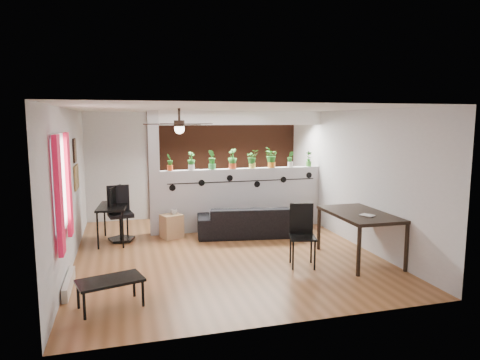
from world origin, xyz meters
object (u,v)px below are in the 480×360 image
object	(u,v)px
sofa	(249,221)
computer_desk	(113,209)
potted_plant_4	(252,158)
potted_plant_6	(290,159)
dining_table	(360,218)
potted_plant_5	(272,157)
potted_plant_7	(309,158)
potted_plant_0	(170,162)
office_chair	(120,217)
cube_shelf	(172,226)
ceiling_fan	(179,126)
coffee_table	(110,282)
potted_plant_1	(191,160)
potted_plant_3	(232,158)
folding_chair	(302,229)
cup	(174,212)
potted_plant_2	(212,159)

from	to	relation	value
sofa	computer_desk	world-z (taller)	computer_desk
potted_plant_4	potted_plant_6	distance (m)	0.90
potted_plant_6	sofa	size ratio (longest dim) A/B	0.17
potted_plant_4	dining_table	world-z (taller)	potted_plant_4
potted_plant_5	potted_plant_7	size ratio (longest dim) A/B	1.28
potted_plant_0	dining_table	distance (m)	4.01
office_chair	dining_table	size ratio (longest dim) A/B	0.70
potted_plant_6	office_chair	size ratio (longest dim) A/B	0.33
potted_plant_6	cube_shelf	distance (m)	3.05
ceiling_fan	office_chair	xyz separation A→B (m)	(-1.02, 1.52, -1.84)
potted_plant_7	coffee_table	distance (m)	5.67
potted_plant_7	cube_shelf	size ratio (longest dim) A/B	0.73
cube_shelf	coffee_table	world-z (taller)	cube_shelf
dining_table	potted_plant_0	bearing A→B (deg)	138.50
potted_plant_5	potted_plant_4	bearing A→B (deg)	180.00
potted_plant_1	office_chair	distance (m)	1.86
potted_plant_6	potted_plant_1	bearing A→B (deg)	-180.00
ceiling_fan	cube_shelf	world-z (taller)	ceiling_fan
potted_plant_3	potted_plant_6	xyz separation A→B (m)	(1.35, 0.00, -0.04)
potted_plant_0	sofa	distance (m)	2.08
potted_plant_0	potted_plant_7	bearing A→B (deg)	0.00
potted_plant_7	coffee_table	world-z (taller)	potted_plant_7
potted_plant_0	potted_plant_3	size ratio (longest dim) A/B	0.82
office_chair	folding_chair	distance (m)	3.73
cup	folding_chair	size ratio (longest dim) A/B	0.13
potted_plant_4	folding_chair	bearing A→B (deg)	-88.36
potted_plant_7	sofa	bearing A→B (deg)	-159.76
ceiling_fan	dining_table	world-z (taller)	ceiling_fan
cup	office_chair	distance (m)	1.07
potted_plant_1	coffee_table	size ratio (longest dim) A/B	0.43
dining_table	coffee_table	bearing A→B (deg)	-168.11
ceiling_fan	coffee_table	xyz separation A→B (m)	(-1.14, -1.67, -1.98)
ceiling_fan	coffee_table	distance (m)	2.83
potted_plant_4	sofa	bearing A→B (deg)	-112.38
office_chair	potted_plant_6	bearing A→B (deg)	4.20
cup	computer_desk	xyz separation A→B (m)	(-1.20, -0.00, 0.13)
cup	sofa	bearing A→B (deg)	-9.16
potted_plant_2	dining_table	xyz separation A→B (m)	(2.04, -2.61, -0.83)
potted_plant_7	potted_plant_2	bearing A→B (deg)	180.00
potted_plant_1	potted_plant_6	size ratio (longest dim) A/B	1.08
potted_plant_7	coffee_table	xyz separation A→B (m)	(-4.32, -3.47, -1.20)
sofa	computer_desk	distance (m)	2.78
dining_table	coffee_table	world-z (taller)	dining_table
potted_plant_3	potted_plant_4	size ratio (longest dim) A/B	1.07
potted_plant_2	computer_desk	bearing A→B (deg)	-170.72
ceiling_fan	cube_shelf	xyz separation A→B (m)	(-0.01, 1.46, -2.07)
potted_plant_0	coffee_table	distance (m)	3.85
ceiling_fan	potted_plant_1	distance (m)	2.01
cube_shelf	computer_desk	world-z (taller)	computer_desk
potted_plant_1	potted_plant_6	bearing A→B (deg)	0.00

